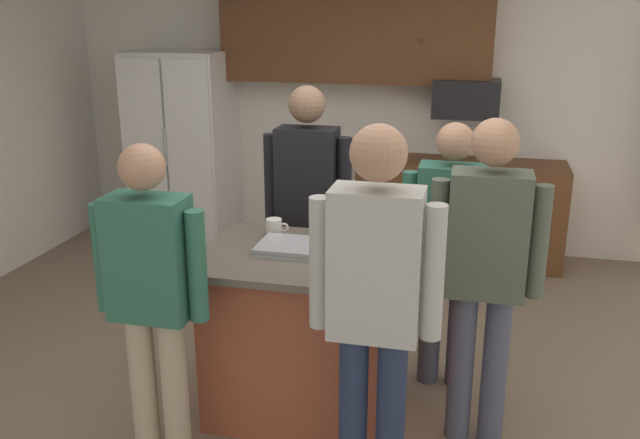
{
  "coord_description": "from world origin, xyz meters",
  "views": [
    {
      "loc": [
        0.77,
        -3.53,
        2.22
      ],
      "look_at": [
        -0.1,
        0.07,
        1.05
      ],
      "focal_mm": 38.41,
      "sensor_mm": 36.0,
      "label": 1
    }
  ],
  "objects_px": {
    "person_host_foreground": "(375,298)",
    "person_guest_left": "(486,264)",
    "refrigerator": "(184,149)",
    "person_guest_right": "(449,240)",
    "serving_tray": "(299,248)",
    "tumbler_amber": "(352,255)",
    "glass_stout_tall": "(368,239)",
    "kitchen_island": "(307,333)",
    "mug_blue_stoneware": "(389,241)",
    "person_guest_by_door": "(307,201)",
    "glass_pilsner": "(338,230)",
    "microwave_over_range": "(466,98)",
    "mug_ceramic_white": "(274,228)",
    "person_elder_center": "(151,288)"
  },
  "relations": [
    {
      "from": "person_guest_right",
      "to": "person_guest_left",
      "type": "distance_m",
      "value": 0.58
    },
    {
      "from": "person_elder_center",
      "to": "glass_stout_tall",
      "type": "distance_m",
      "value": 1.14
    },
    {
      "from": "glass_pilsner",
      "to": "tumbler_amber",
      "type": "bearing_deg",
      "value": -68.49
    },
    {
      "from": "kitchen_island",
      "to": "mug_blue_stoneware",
      "type": "xyz_separation_m",
      "value": [
        0.41,
        0.18,
        0.52
      ]
    },
    {
      "from": "mug_blue_stoneware",
      "to": "glass_pilsner",
      "type": "bearing_deg",
      "value": 169.21
    },
    {
      "from": "person_guest_by_door",
      "to": "serving_tray",
      "type": "height_order",
      "value": "person_guest_by_door"
    },
    {
      "from": "microwave_over_range",
      "to": "person_guest_left",
      "type": "bearing_deg",
      "value": -85.42
    },
    {
      "from": "refrigerator",
      "to": "tumbler_amber",
      "type": "height_order",
      "value": "refrigerator"
    },
    {
      "from": "person_elder_center",
      "to": "person_guest_left",
      "type": "bearing_deg",
      "value": -24.88
    },
    {
      "from": "glass_pilsner",
      "to": "mug_ceramic_white",
      "type": "bearing_deg",
      "value": 179.25
    },
    {
      "from": "refrigerator",
      "to": "person_host_foreground",
      "type": "height_order",
      "value": "refrigerator"
    },
    {
      "from": "person_guest_left",
      "to": "refrigerator",
      "type": "bearing_deg",
      "value": -40.18
    },
    {
      "from": "refrigerator",
      "to": "person_guest_right",
      "type": "bearing_deg",
      "value": -39.0
    },
    {
      "from": "microwave_over_range",
      "to": "person_elder_center",
      "type": "height_order",
      "value": "person_elder_center"
    },
    {
      "from": "person_elder_center",
      "to": "mug_blue_stoneware",
      "type": "xyz_separation_m",
      "value": [
        1.02,
        0.77,
        0.06
      ]
    },
    {
      "from": "person_guest_right",
      "to": "person_guest_by_door",
      "type": "bearing_deg",
      "value": -50.66
    },
    {
      "from": "person_host_foreground",
      "to": "tumbler_amber",
      "type": "distance_m",
      "value": 0.55
    },
    {
      "from": "serving_tray",
      "to": "tumbler_amber",
      "type": "bearing_deg",
      "value": -30.4
    },
    {
      "from": "microwave_over_range",
      "to": "glass_pilsner",
      "type": "xyz_separation_m",
      "value": [
        -0.59,
        -2.49,
        -0.43
      ]
    },
    {
      "from": "person_guest_left",
      "to": "mug_blue_stoneware",
      "type": "distance_m",
      "value": 0.57
    },
    {
      "from": "person_host_foreground",
      "to": "glass_stout_tall",
      "type": "relative_size",
      "value": 10.73
    },
    {
      "from": "person_guest_right",
      "to": "person_guest_left",
      "type": "xyz_separation_m",
      "value": [
        0.2,
        -0.54,
        0.08
      ]
    },
    {
      "from": "kitchen_island",
      "to": "serving_tray",
      "type": "distance_m",
      "value": 0.49
    },
    {
      "from": "glass_stout_tall",
      "to": "serving_tray",
      "type": "height_order",
      "value": "glass_stout_tall"
    },
    {
      "from": "person_host_foreground",
      "to": "person_guest_left",
      "type": "xyz_separation_m",
      "value": [
        0.45,
        0.62,
        -0.04
      ]
    },
    {
      "from": "glass_pilsner",
      "to": "mug_ceramic_white",
      "type": "relative_size",
      "value": 1.0
    },
    {
      "from": "person_host_foreground",
      "to": "person_guest_right",
      "type": "bearing_deg",
      "value": -47.35
    },
    {
      "from": "glass_stout_tall",
      "to": "person_guest_by_door",
      "type": "bearing_deg",
      "value": 126.65
    },
    {
      "from": "person_guest_by_door",
      "to": "person_guest_left",
      "type": "distance_m",
      "value": 1.39
    },
    {
      "from": "person_guest_right",
      "to": "tumbler_amber",
      "type": "relative_size",
      "value": 10.4
    },
    {
      "from": "person_host_foreground",
      "to": "person_guest_left",
      "type": "height_order",
      "value": "person_host_foreground"
    },
    {
      "from": "person_guest_by_door",
      "to": "refrigerator",
      "type": "bearing_deg",
      "value": -151.69
    },
    {
      "from": "glass_stout_tall",
      "to": "tumbler_amber",
      "type": "height_order",
      "value": "glass_stout_tall"
    },
    {
      "from": "serving_tray",
      "to": "person_guest_left",
      "type": "bearing_deg",
      "value": -4.76
    },
    {
      "from": "mug_blue_stoneware",
      "to": "person_guest_by_door",
      "type": "bearing_deg",
      "value": 136.16
    },
    {
      "from": "tumbler_amber",
      "to": "glass_stout_tall",
      "type": "bearing_deg",
      "value": 81.03
    },
    {
      "from": "person_guest_by_door",
      "to": "glass_stout_tall",
      "type": "distance_m",
      "value": 0.85
    },
    {
      "from": "microwave_over_range",
      "to": "kitchen_island",
      "type": "relative_size",
      "value": 0.48
    },
    {
      "from": "person_guest_by_door",
      "to": "person_elder_center",
      "type": "bearing_deg",
      "value": -31.22
    },
    {
      "from": "person_host_foreground",
      "to": "mug_ceramic_white",
      "type": "bearing_deg",
      "value": 3.38
    },
    {
      "from": "kitchen_island",
      "to": "person_elder_center",
      "type": "relative_size",
      "value": 0.71
    },
    {
      "from": "microwave_over_range",
      "to": "person_guest_right",
      "type": "height_order",
      "value": "microwave_over_range"
    },
    {
      "from": "microwave_over_range",
      "to": "person_guest_by_door",
      "type": "bearing_deg",
      "value": -114.6
    },
    {
      "from": "microwave_over_range",
      "to": "mug_ceramic_white",
      "type": "xyz_separation_m",
      "value": [
        -0.96,
        -2.49,
        -0.45
      ]
    },
    {
      "from": "person_guest_left",
      "to": "mug_blue_stoneware",
      "type": "height_order",
      "value": "person_guest_left"
    },
    {
      "from": "person_guest_by_door",
      "to": "glass_stout_tall",
      "type": "bearing_deg",
      "value": 22.33
    },
    {
      "from": "refrigerator",
      "to": "glass_stout_tall",
      "type": "xyz_separation_m",
      "value": [
        2.21,
        -2.53,
        0.12
      ]
    },
    {
      "from": "mug_ceramic_white",
      "to": "mug_blue_stoneware",
      "type": "height_order",
      "value": "mug_ceramic_white"
    },
    {
      "from": "refrigerator",
      "to": "serving_tray",
      "type": "xyz_separation_m",
      "value": [
        1.85,
        -2.58,
        0.06
      ]
    },
    {
      "from": "microwave_over_range",
      "to": "person_host_foreground",
      "type": "xyz_separation_m",
      "value": [
        -0.23,
        -3.4,
        -0.42
      ]
    }
  ]
}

